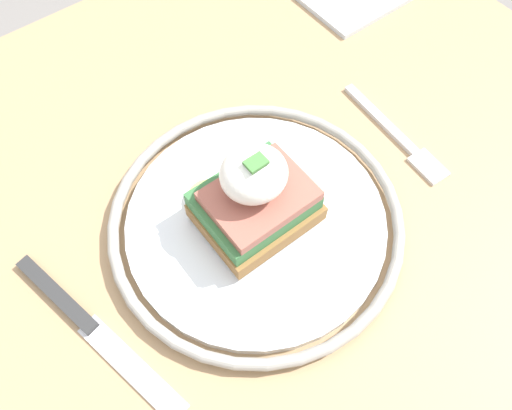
{
  "coord_description": "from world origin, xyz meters",
  "views": [
    {
      "loc": [
        0.09,
        0.2,
        1.14
      ],
      "look_at": [
        -0.03,
        0.04,
        0.79
      ],
      "focal_mm": 35.0,
      "sensor_mm": 36.0,
      "label": 1
    }
  ],
  "objects_px": {
    "knife": "(84,321)",
    "plate": "(256,221)",
    "sandwich": "(255,197)",
    "fork": "(398,137)"
  },
  "relations": [
    {
      "from": "knife",
      "to": "plate",
      "type": "bearing_deg",
      "value": 175.0
    },
    {
      "from": "plate",
      "to": "knife",
      "type": "distance_m",
      "value": 0.16
    },
    {
      "from": "plate",
      "to": "knife",
      "type": "relative_size",
      "value": 1.38
    },
    {
      "from": "plate",
      "to": "knife",
      "type": "xyz_separation_m",
      "value": [
        0.16,
        -0.01,
        -0.01
      ]
    },
    {
      "from": "plate",
      "to": "sandwich",
      "type": "distance_m",
      "value": 0.04
    },
    {
      "from": "sandwich",
      "to": "knife",
      "type": "bearing_deg",
      "value": -4.41
    },
    {
      "from": "sandwich",
      "to": "fork",
      "type": "bearing_deg",
      "value": 176.58
    },
    {
      "from": "sandwich",
      "to": "knife",
      "type": "relative_size",
      "value": 0.54
    },
    {
      "from": "fork",
      "to": "knife",
      "type": "xyz_separation_m",
      "value": [
        0.33,
        -0.02,
        0.0
      ]
    },
    {
      "from": "sandwich",
      "to": "knife",
      "type": "height_order",
      "value": "sandwich"
    }
  ]
}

